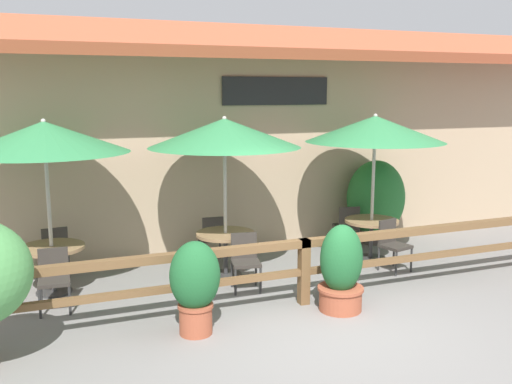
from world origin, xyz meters
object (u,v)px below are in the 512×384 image
Objects in this scene: chair_middle_wallside at (212,237)px; chair_middle_streetside at (245,259)px; potted_plant_broad_leaf at (195,284)px; chair_far_wallside at (347,225)px; patio_umbrella_near at (44,137)px; dining_table_near at (52,255)px; chair_near_wallside at (54,249)px; dining_table_middle at (225,241)px; patio_umbrella_far at (375,129)px; patio_umbrella_middle at (224,133)px; potted_plant_corner_fern at (376,200)px; chair_near_streetside at (54,277)px; chair_far_streetside at (393,243)px; dining_table_far at (371,227)px; potted_plant_entrance_palm at (341,270)px.

chair_middle_streetside is at bearing 98.16° from chair_middle_wallside.
chair_far_wallside is at bearing 35.61° from potted_plant_broad_leaf.
patio_umbrella_near is at bearing 17.34° from chair_far_wallside.
dining_table_near is 0.74m from chair_near_wallside.
dining_table_middle is 1.12× the size of chair_far_wallside.
patio_umbrella_far is at bearing 169.19° from chair_middle_wallside.
potted_plant_corner_fern is at bearing 14.60° from patio_umbrella_middle.
chair_middle_wallside is 0.33× the size of patio_umbrella_far.
patio_umbrella_far is 1.99m from chair_far_wallside.
chair_middle_wallside is at bearing 170.36° from chair_near_wallside.
patio_umbrella_near reaches higher than chair_near_streetside.
patio_umbrella_near is at bearing 172.78° from chair_middle_streetside.
chair_near_streetside is 2.18m from potted_plant_broad_leaf.
patio_umbrella_far is (5.41, -0.23, 0.00)m from patio_umbrella_near.
chair_far_wallside is 0.72× the size of potted_plant_broad_leaf.
potted_plant_broad_leaf is (-3.78, -1.27, 0.17)m from chair_far_streetside.
dining_table_far is 0.81× the size of potted_plant_broad_leaf.
dining_table_middle is at bearing -3.66° from dining_table_near.
chair_near_streetside reaches higher than dining_table_middle.
chair_far_streetside is (5.33, -1.66, 0.00)m from chair_near_wallside.
dining_table_near is 3.21m from patio_umbrella_middle.
chair_far_streetside is (-0.03, -0.70, -1.87)m from patio_umbrella_far.
potted_plant_broad_leaf is at bearing -175.73° from chair_far_streetside.
chair_middle_wallside is 0.72× the size of potted_plant_broad_leaf.
patio_umbrella_near is at bearing 176.34° from dining_table_middle.
patio_umbrella_middle is 2.19× the size of potted_plant_broad_leaf.
potted_plant_broad_leaf is (-1.14, -1.30, 0.17)m from chair_middle_streetside.
dining_table_near is at bearing 177.55° from patio_umbrella_far.
chair_middle_wallside is 3.09m from chair_far_streetside.
chair_near_streetside is at bearing -174.70° from patio_umbrella_far.
chair_near_wallside is 1.00× the size of chair_middle_wallside.
chair_near_wallside is at bearing 117.80° from potted_plant_broad_leaf.
patio_umbrella_middle is 2.00m from chair_middle_streetside.
potted_plant_broad_leaf is at bearing 47.96° from chair_far_wallside.
potted_plant_corner_fern reaches higher than chair_near_wallside.
patio_umbrella_middle is 3.85m from potted_plant_corner_fern.
potted_plant_corner_fern is at bearing 36.60° from chair_middle_streetside.
patio_umbrella_near and patio_umbrella_middle have the same top height.
chair_near_streetside and chair_middle_streetside have the same top height.
chair_near_streetside is 0.89× the size of dining_table_middle.
dining_table_near is at bearing 135.00° from patio_umbrella_near.
chair_near_streetside is 5.40m from chair_far_streetside.
chair_near_wallside is 3.15m from chair_middle_streetside.
chair_far_streetside is 0.52× the size of potted_plant_corner_fern.
potted_plant_entrance_palm reaches higher than dining_table_middle.
chair_far_wallside is at bearing 171.37° from chair_near_wallside.
chair_far_wallside is at bearing 97.41° from patio_umbrella_far.
potted_plant_entrance_palm is at bearing -30.53° from patio_umbrella_near.
chair_far_wallside is at bearing 58.13° from potted_plant_entrance_palm.
potted_plant_broad_leaf reaches higher than chair_far_streetside.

